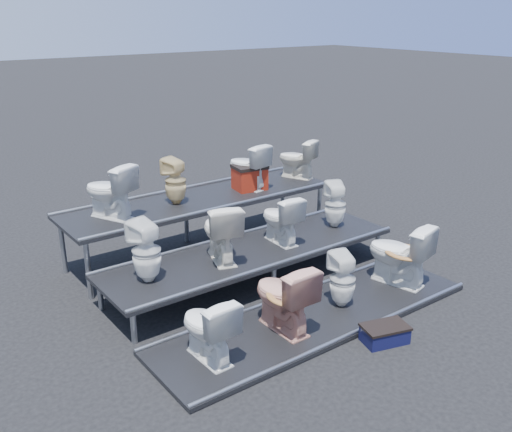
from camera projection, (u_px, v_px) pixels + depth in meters
ground at (252, 281)px, 7.87m from camera, size 80.00×80.00×0.00m
tier_front at (315, 317)px, 6.88m from camera, size 4.20×1.20×0.06m
tier_mid at (252, 265)px, 7.79m from camera, size 4.20×1.20×0.46m
tier_back at (202, 225)px, 8.70m from camera, size 4.20×1.20×0.86m
toilet_0 at (208, 328)px, 5.89m from camera, size 0.43×0.73×0.74m
toilet_1 at (283, 296)px, 6.44m from camera, size 0.47×0.82×0.83m
toilet_2 at (343, 279)px, 6.99m from camera, size 0.38×0.38×0.70m
toilet_3 at (399, 253)px, 7.54m from camera, size 0.65×0.93×0.86m
toilet_4 at (146, 251)px, 6.72m from camera, size 0.42×0.42×0.76m
toilet_5 at (221, 231)px, 7.30m from camera, size 0.66×0.87×0.78m
toilet_6 at (281, 219)px, 7.87m from camera, size 0.42×0.70×0.69m
toilet_7 at (335, 204)px, 8.45m from camera, size 0.41×0.41×0.69m
toilet_8 at (109, 191)px, 7.63m from camera, size 0.69×0.85×0.75m
toilet_9 at (175, 181)px, 8.21m from camera, size 0.40×0.40×0.68m
toilet_10 at (248, 166)px, 8.92m from camera, size 0.53×0.77×0.72m
toilet_11 at (297, 159)px, 9.50m from camera, size 0.58×0.73×0.65m
red_crate at (250, 179)px, 8.93m from camera, size 0.52×0.44×0.34m
step_stool at (385, 335)px, 6.39m from camera, size 0.56×0.42×0.18m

